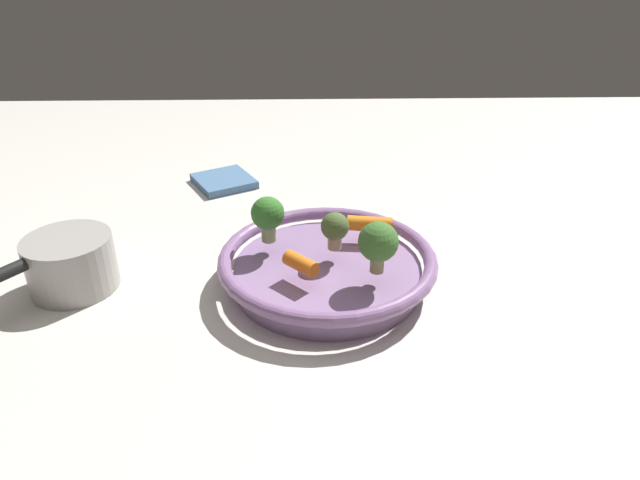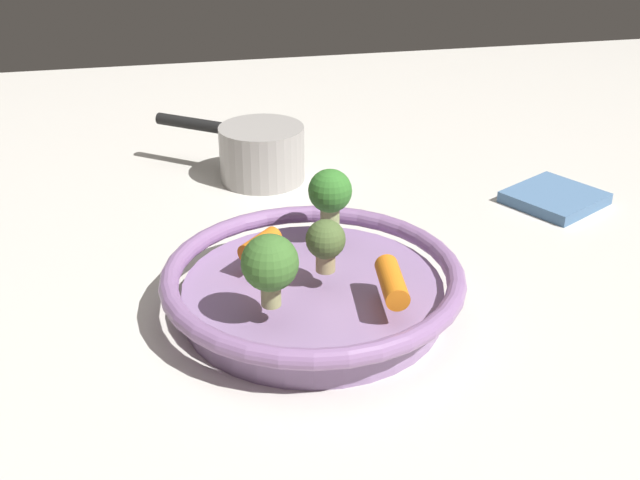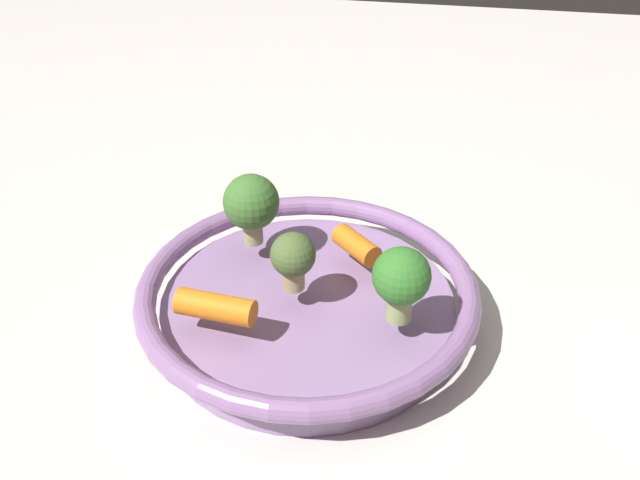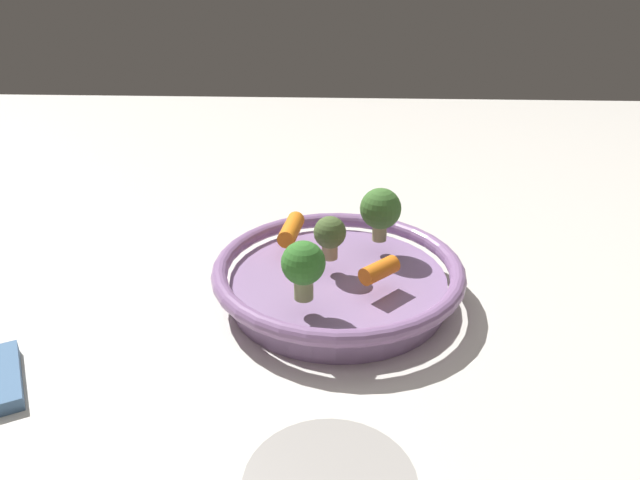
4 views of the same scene
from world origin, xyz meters
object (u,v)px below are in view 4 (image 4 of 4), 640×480
object	(u,v)px
serving_bowl	(338,279)
broccoli_floret_large	(381,210)
baby_carrot_center	(291,229)
baby_carrot_right	(379,270)
broccoli_floret_edge	(330,234)
broccoli_floret_mid	(303,265)

from	to	relation	value
serving_bowl	broccoli_floret_large	xyz separation A→B (m)	(-0.05, -0.06, 0.06)
serving_bowl	baby_carrot_center	world-z (taller)	baby_carrot_center
baby_carrot_right	broccoli_floret_edge	xyz separation A→B (m)	(0.05, -0.04, 0.02)
baby_carrot_center	broccoli_floret_large	bearing A→B (deg)	178.88
broccoli_floret_mid	broccoli_floret_large	world-z (taller)	broccoli_floret_large
baby_carrot_center	broccoli_floret_large	distance (m)	0.11
broccoli_floret_large	broccoli_floret_edge	xyz separation A→B (m)	(0.06, 0.05, -0.01)
serving_bowl	broccoli_floret_large	world-z (taller)	broccoli_floret_large
broccoli_floret_mid	broccoli_floret_edge	xyz separation A→B (m)	(-0.02, -0.09, -0.01)
broccoli_floret_large	broccoli_floret_edge	bearing A→B (deg)	39.91
baby_carrot_center	broccoli_floret_edge	size ratio (longest dim) A/B	1.22
baby_carrot_center	broccoli_floret_mid	bearing A→B (deg)	100.00
baby_carrot_right	broccoli_floret_edge	distance (m)	0.07
baby_carrot_right	baby_carrot_center	size ratio (longest dim) A/B	0.74
baby_carrot_center	broccoli_floret_edge	world-z (taller)	broccoli_floret_edge
broccoli_floret_large	broccoli_floret_edge	size ratio (longest dim) A/B	1.29
serving_bowl	baby_carrot_right	world-z (taller)	baby_carrot_right
baby_carrot_center	broccoli_floret_large	xyz separation A→B (m)	(-0.11, 0.00, 0.03)
broccoli_floret_edge	broccoli_floret_mid	bearing A→B (deg)	74.78
serving_bowl	broccoli_floret_mid	distance (m)	0.10
serving_bowl	broccoli_floret_large	size ratio (longest dim) A/B	4.37
baby_carrot_center	broccoli_floret_edge	bearing A→B (deg)	133.46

